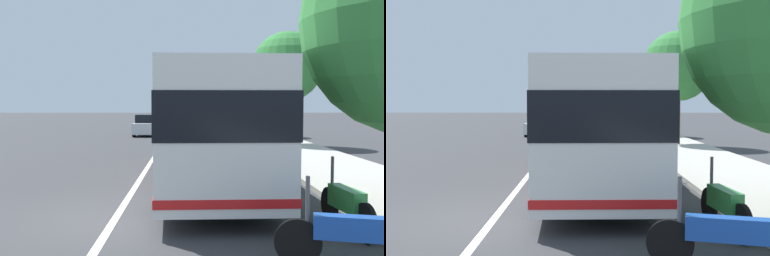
{
  "view_description": "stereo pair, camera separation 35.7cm",
  "coord_description": "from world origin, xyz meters",
  "views": [
    {
      "loc": [
        -9.08,
        -1.44,
        2.29
      ],
      "look_at": [
        5.76,
        -1.59,
        1.51
      ],
      "focal_mm": 42.92,
      "sensor_mm": 36.0,
      "label": 1
    },
    {
      "loc": [
        -9.08,
        -1.8,
        2.29
      ],
      "look_at": [
        5.76,
        -1.59,
        1.51
      ],
      "focal_mm": 42.92,
      "sensor_mm": 36.0,
      "label": 2
    }
  ],
  "objects": [
    {
      "name": "ground_plane",
      "position": [
        0.0,
        0.0,
        0.0
      ],
      "size": [
        220.0,
        220.0,
        0.0
      ],
      "primitive_type": "plane",
      "color": "#38383A"
    },
    {
      "name": "sidewalk_curb",
      "position": [
        10.0,
        -6.52,
        0.07
      ],
      "size": [
        110.0,
        3.6,
        0.14
      ],
      "primitive_type": "cube",
      "color": "#B2ADA3",
      "rests_on": "ground"
    },
    {
      "name": "lane_divider_line",
      "position": [
        10.0,
        0.0,
        0.0
      ],
      "size": [
        110.0,
        0.16,
        0.01
      ],
      "primitive_type": "cube",
      "color": "silver",
      "rests_on": "ground"
    },
    {
      "name": "coach_bus",
      "position": [
        4.5,
        -1.89,
        1.76
      ],
      "size": [
        12.07,
        3.0,
        3.13
      ],
      "rotation": [
        0.0,
        0.0,
        0.04
      ],
      "color": "silver",
      "rests_on": "ground"
    },
    {
      "name": "motorcycle_nearest_curb",
      "position": [
        -2.91,
        -3.8,
        0.49
      ],
      "size": [
        0.66,
        2.27,
        1.29
      ],
      "rotation": [
        0.0,
        0.0,
        1.32
      ],
      "color": "black",
      "rests_on": "ground"
    },
    {
      "name": "motorcycle_far_end",
      "position": [
        -0.95,
        -4.3,
        0.49
      ],
      "size": [
        2.11,
        0.35,
        1.28
      ],
      "rotation": [
        0.0,
        0.0,
        0.1
      ],
      "color": "black",
      "rests_on": "ground"
    },
    {
      "name": "motorcycle_angled",
      "position": [
        3.83,
        -4.17,
        0.45
      ],
      "size": [
        2.16,
        0.24,
        1.23
      ],
      "rotation": [
        0.0,
        0.0,
        -0.0
      ],
      "color": "black",
      "rests_on": "ground"
    },
    {
      "name": "car_ahead_same_lane",
      "position": [
        24.19,
        1.44,
        0.72
      ],
      "size": [
        4.37,
        1.9,
        1.52
      ],
      "rotation": [
        0.0,
        0.0,
        3.1
      ],
      "color": "silver",
      "rests_on": "ground"
    },
    {
      "name": "car_side_street",
      "position": [
        46.33,
        -1.62,
        0.69
      ],
      "size": [
        4.66,
        2.08,
        1.44
      ],
      "rotation": [
        0.0,
        0.0,
        0.08
      ],
      "color": "silver",
      "rests_on": "ground"
    },
    {
      "name": "roadside_tree_mid_block",
      "position": [
        15.43,
        -6.76,
        4.28
      ],
      "size": [
        3.72,
        3.72,
        6.15
      ],
      "color": "brown",
      "rests_on": "ground"
    },
    {
      "name": "roadside_tree_far_block",
      "position": [
        23.29,
        -6.2,
        3.57
      ],
      "size": [
        3.49,
        3.49,
        5.32
      ],
      "color": "brown",
      "rests_on": "ground"
    }
  ]
}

